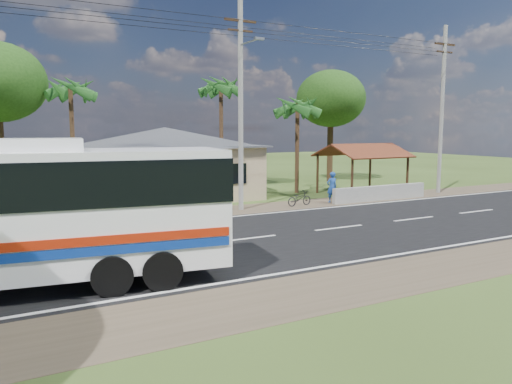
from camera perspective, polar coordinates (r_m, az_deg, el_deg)
ground at (r=19.72m, az=-0.96°, el=-5.40°), size 120.00×120.00×0.00m
road at (r=19.72m, az=-0.96°, el=-5.37°), size 120.00×16.00×0.03m
house at (r=31.68m, az=-10.33°, el=4.12°), size 12.40×10.00×5.00m
waiting_shed at (r=33.70m, az=12.06°, el=4.40°), size 5.20×4.48×3.35m
concrete_barrier at (r=31.07m, az=14.03°, el=-0.10°), size 7.00×0.30×0.90m
utility_poles at (r=26.27m, az=-2.41°, el=10.42°), size 32.80×2.22×11.00m
palm_near at (r=33.58m, az=4.77°, el=9.62°), size 2.80×2.80×6.70m
palm_mid at (r=35.91m, az=-4.04°, el=11.79°), size 2.80×2.80×8.20m
palm_far at (r=33.49m, az=-20.45°, el=10.85°), size 2.80×2.80×7.70m
tree_behind_shed at (r=41.45m, az=8.56°, el=10.46°), size 5.60×5.60×9.02m
motorcycle at (r=28.10m, az=4.97°, el=-0.74°), size 1.65×0.71×0.84m
person at (r=29.56m, az=8.66°, el=0.55°), size 0.69×0.48×1.81m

